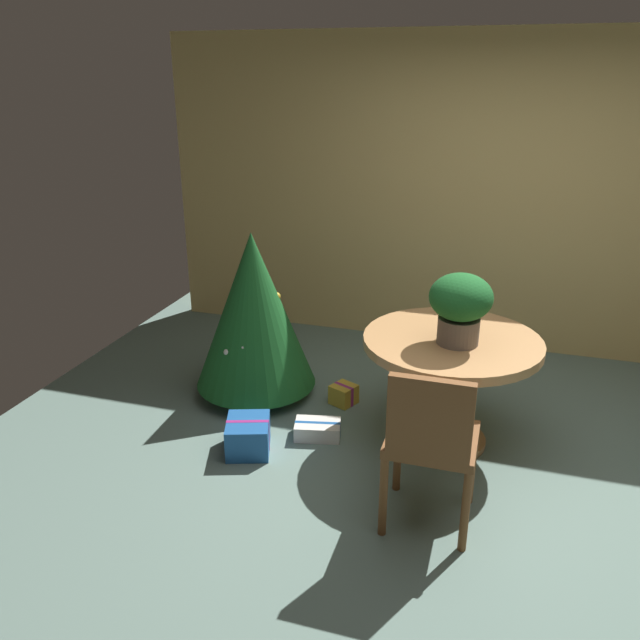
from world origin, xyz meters
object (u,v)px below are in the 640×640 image
round_dining_table (450,364)px  gift_box_blue (248,436)px  flower_vase (460,304)px  gift_box_cream (318,429)px  wooden_chair_near (431,439)px  gift_box_gold (344,394)px  holiday_tree (254,310)px

round_dining_table → gift_box_blue: round_dining_table is taller
flower_vase → gift_box_cream: size_ratio=1.30×
gift_box_cream → round_dining_table: bearing=13.2°
wooden_chair_near → gift_box_cream: 1.18m
gift_box_gold → flower_vase: bearing=-24.8°
holiday_tree → gift_box_cream: holiday_tree is taller
flower_vase → gift_box_gold: (-0.80, 0.37, -0.92)m
wooden_chair_near → holiday_tree: holiday_tree is taller
round_dining_table → wooden_chair_near: size_ratio=1.18×
round_dining_table → holiday_tree: (-1.44, 0.26, 0.10)m
wooden_chair_near → gift_box_gold: 1.49m
round_dining_table → gift_box_gold: bearing=158.6°
round_dining_table → wooden_chair_near: 0.88m
gift_box_cream → flower_vase: bearing=8.1°
flower_vase → gift_box_blue: bearing=-161.6°
round_dining_table → flower_vase: (0.03, -0.07, 0.43)m
wooden_chair_near → gift_box_blue: wooden_chair_near is taller
gift_box_blue → gift_box_cream: bearing=37.3°
gift_box_cream → gift_box_blue: size_ratio=0.88×
flower_vase → wooden_chair_near: bearing=-92.3°
flower_vase → holiday_tree: holiday_tree is taller
round_dining_table → holiday_tree: size_ratio=0.89×
gift_box_cream → gift_box_blue: gift_box_blue is taller
wooden_chair_near → holiday_tree: bearing=141.5°
gift_box_cream → gift_box_gold: gift_box_gold is taller
holiday_tree → gift_box_cream: size_ratio=3.71×
gift_box_cream → gift_box_gold: (0.05, 0.49, 0.02)m
round_dining_table → gift_box_cream: bearing=-166.8°
flower_vase → gift_box_cream: 1.27m
round_dining_table → flower_vase: flower_vase is taller
holiday_tree → gift_box_cream: 0.99m
gift_box_cream → gift_box_gold: size_ratio=1.55×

